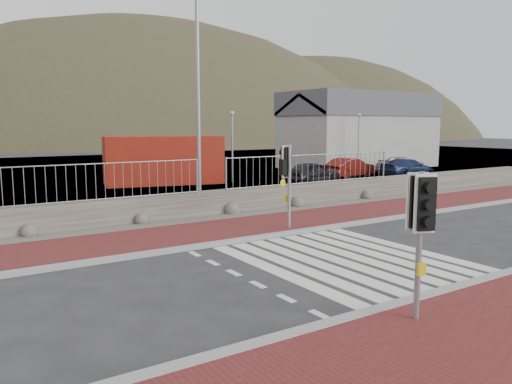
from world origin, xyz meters
TOP-DOWN VIEW (x-y plane):
  - ground at (0.00, 0.00)m, footprint 220.00×220.00m
  - sidewalk_far at (0.00, 4.50)m, footprint 40.00×3.00m
  - kerb_near at (0.00, -3.00)m, footprint 40.00×0.25m
  - kerb_far at (0.00, 3.00)m, footprint 40.00×0.25m
  - zebra_crossing at (-0.00, 0.00)m, footprint 4.62×5.60m
  - gravel_strip at (0.00, 6.50)m, footprint 40.00×1.50m
  - stone_wall at (0.00, 7.30)m, footprint 40.00×0.60m
  - railing at (0.00, 7.15)m, footprint 18.07×0.07m
  - quay at (0.00, 27.90)m, footprint 120.00×40.00m
  - water at (0.00, 62.90)m, footprint 220.00×50.00m
  - harbor_building at (20.00, 19.90)m, footprint 12.20×6.20m
  - hills_backdrop at (6.74, 87.90)m, footprint 254.00×90.00m
  - traffic_signal_near at (-1.87, -3.65)m, footprint 0.42×0.34m
  - traffic_signal_far at (0.78, 3.50)m, footprint 0.67×0.36m
  - streetlight at (0.10, 8.06)m, footprint 1.74×0.70m
  - shipping_container at (2.52, 17.76)m, footprint 6.93×4.06m
  - car_a at (9.64, 13.09)m, footprint 3.90×2.13m
  - car_b at (13.81, 14.40)m, footprint 3.92×1.84m
  - car_c at (17.35, 12.76)m, footprint 4.03×1.70m
  - car_d at (19.07, 14.73)m, footprint 4.40×2.66m

SIDE VIEW (x-z plane):
  - hills_backdrop at x=6.74m, z-range -73.05..26.95m
  - ground at x=0.00m, z-range 0.00..0.00m
  - quay at x=0.00m, z-range -0.25..0.25m
  - water at x=0.00m, z-range -0.03..0.03m
  - zebra_crossing at x=0.00m, z-range 0.00..0.01m
  - gravel_strip at x=0.00m, z-range 0.00..0.06m
  - sidewalk_far at x=0.00m, z-range 0.00..0.08m
  - kerb_near at x=0.00m, z-range -0.01..0.11m
  - kerb_far at x=0.00m, z-range -0.01..0.11m
  - stone_wall at x=0.00m, z-range 0.00..0.90m
  - car_d at x=19.07m, z-range 0.00..1.14m
  - car_c at x=17.35m, z-range 0.00..1.16m
  - car_b at x=13.81m, z-range 0.00..1.24m
  - car_a at x=9.64m, z-range 0.00..1.26m
  - shipping_container at x=2.52m, z-range 0.00..2.71m
  - railing at x=0.00m, z-range 1.21..2.43m
  - traffic_signal_near at x=-1.87m, z-range 0.57..3.14m
  - traffic_signal_far at x=0.78m, z-range 0.61..3.32m
  - harbor_building at x=20.00m, z-range 0.03..5.83m
  - streetlight at x=0.10m, z-range 0.53..8.96m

